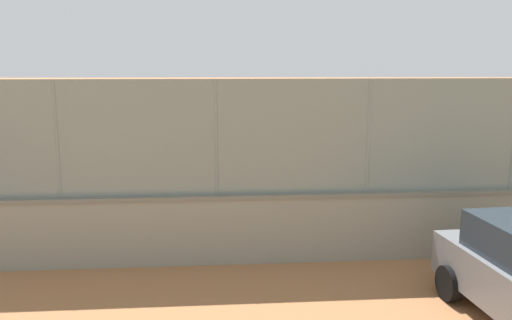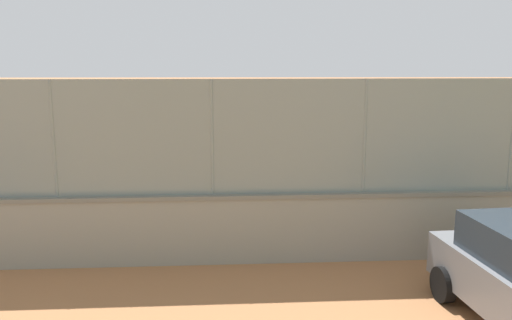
{
  "view_description": "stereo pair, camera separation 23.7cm",
  "coord_description": "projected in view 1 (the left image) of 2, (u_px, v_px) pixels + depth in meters",
  "views": [
    {
      "loc": [
        1.72,
        22.27,
        4.05
      ],
      "look_at": [
        1.01,
        6.13,
        1.07
      ],
      "focal_mm": 36.98,
      "sensor_mm": 36.0,
      "label": 1
    },
    {
      "loc": [
        1.48,
        22.28,
        4.05
      ],
      "look_at": [
        1.01,
        6.13,
        1.07
      ],
      "focal_mm": 36.98,
      "sensor_mm": 36.0,
      "label": 2
    }
  ],
  "objects": [
    {
      "name": "ground_plane",
      "position": [
        273.0,
        158.0,
        22.69
      ],
      "size": [
        260.0,
        260.0,
        0.0
      ],
      "primitive_type": "plane",
      "color": "#A36B42"
    },
    {
      "name": "perimeter_wall",
      "position": [
        218.0,
        228.0,
        10.75
      ],
      "size": [
        25.07,
        1.27,
        1.44
      ],
      "color": "gray",
      "rests_on": "ground_plane"
    },
    {
      "name": "fence_panel_on_wall",
      "position": [
        216.0,
        138.0,
        10.41
      ],
      "size": [
        24.63,
        0.92,
        2.31
      ],
      "color": "gray",
      "rests_on": "perimeter_wall"
    },
    {
      "name": "player_near_wall_returning",
      "position": [
        424.0,
        152.0,
        18.36
      ],
      "size": [
        1.0,
        0.83,
        1.67
      ],
      "color": "#B2B2B2",
      "rests_on": "ground_plane"
    },
    {
      "name": "player_foreground_swinging",
      "position": [
        179.0,
        138.0,
        22.62
      ],
      "size": [
        0.71,
        0.74,
        1.48
      ],
      "color": "#591919",
      "rests_on": "ground_plane"
    },
    {
      "name": "player_baseline_waiting",
      "position": [
        211.0,
        142.0,
        21.48
      ],
      "size": [
        0.69,
        1.0,
        1.51
      ],
      "color": "#B2B2B2",
      "rests_on": "ground_plane"
    },
    {
      "name": "sports_ball",
      "position": [
        498.0,
        148.0,
        15.94
      ],
      "size": [
        0.19,
        0.19,
        0.19
      ],
      "primitive_type": "sphere",
      "color": "yellow"
    }
  ]
}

